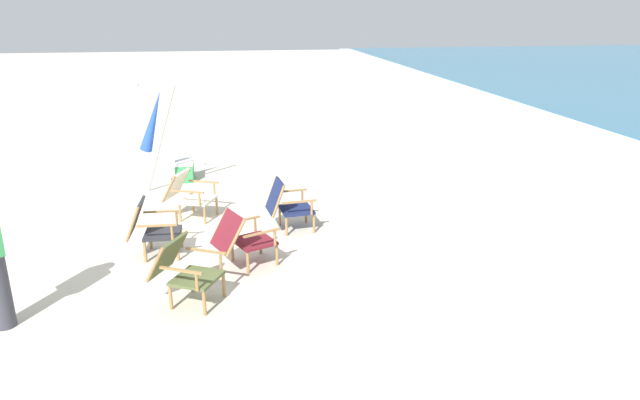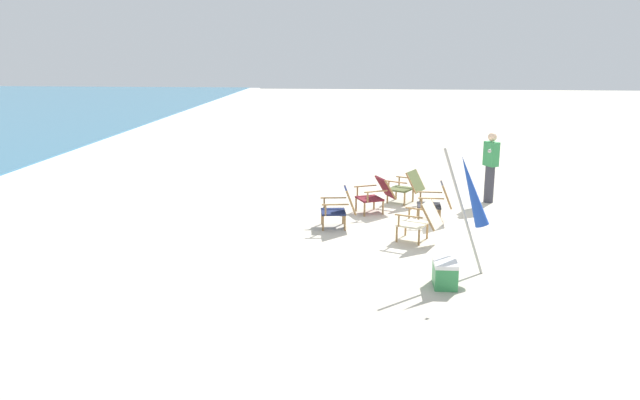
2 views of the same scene
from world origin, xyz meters
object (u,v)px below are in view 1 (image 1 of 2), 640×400
at_px(beach_chair_back_left, 188,193).
at_px(beach_chair_mid_center, 150,226).
at_px(beach_chair_front_left, 242,237).
at_px(cooler_box, 185,170).
at_px(beach_chair_front_right, 183,268).
at_px(umbrella_furled_blue, 153,122).
at_px(beach_chair_far_center, 287,204).

height_order(beach_chair_back_left, beach_chair_mid_center, beach_chair_mid_center).
relative_size(beach_chair_front_left, cooler_box, 1.92).
bearing_deg(cooler_box, beach_chair_front_right, 3.28).
bearing_deg(beach_chair_front_right, beach_chair_mid_center, -159.61).
bearing_deg(beach_chair_mid_center, umbrella_furled_blue, -176.15).
bearing_deg(cooler_box, beach_chair_far_center, 29.60).
distance_m(beach_chair_mid_center, umbrella_furled_blue, 3.13).
xyz_separation_m(beach_chair_far_center, beach_chair_mid_center, (0.64, -1.96, -0.00)).
distance_m(beach_chair_back_left, beach_chair_mid_center, 1.53).
height_order(beach_chair_mid_center, umbrella_furled_blue, umbrella_furled_blue).
distance_m(beach_chair_front_right, cooler_box, 5.10).
bearing_deg(beach_chair_mid_center, beach_chair_back_left, 163.75).
relative_size(beach_chair_far_center, umbrella_furled_blue, 0.40).
height_order(beach_chair_front_right, umbrella_furled_blue, umbrella_furled_blue).
relative_size(beach_chair_mid_center, umbrella_furled_blue, 0.40).
relative_size(beach_chair_back_left, cooler_box, 1.89).
bearing_deg(beach_chair_front_left, beach_chair_mid_center, -115.01).
height_order(beach_chair_far_center, umbrella_furled_blue, umbrella_furled_blue).
bearing_deg(cooler_box, beach_chair_mid_center, -3.65).
xyz_separation_m(umbrella_furled_blue, cooler_box, (-0.67, 0.44, -1.12)).
xyz_separation_m(beach_chair_back_left, cooler_box, (-2.20, -0.19, -0.22)).
bearing_deg(beach_chair_far_center, umbrella_furled_blue, -137.54).
relative_size(beach_chair_front_left, beach_chair_mid_center, 1.16).
xyz_separation_m(beach_chair_far_center, beach_chair_front_right, (2.05, -1.43, -0.01)).
bearing_deg(beach_chair_back_left, beach_chair_front_right, 1.93).
bearing_deg(beach_chair_front_left, beach_chair_back_left, -158.59).
distance_m(beach_chair_back_left, beach_chair_front_right, 2.89).
bearing_deg(beach_chair_front_right, beach_chair_back_left, -178.07).
xyz_separation_m(beach_chair_front_right, cooler_box, (-5.09, -0.29, -0.22)).
xyz_separation_m(beach_chair_front_left, beach_chair_front_right, (0.84, -0.70, 0.00)).
distance_m(beach_chair_front_left, beach_chair_far_center, 1.41).
distance_m(beach_chair_front_left, umbrella_furled_blue, 3.95).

